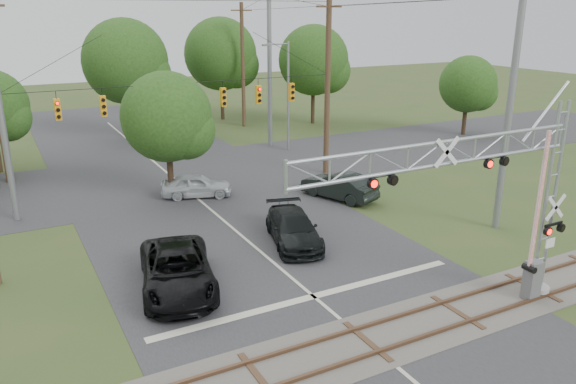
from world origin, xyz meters
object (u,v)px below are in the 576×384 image
traffic_signal_span (200,97)px  streetlight (286,91)px  crossing_gantry (488,192)px  car_dark (293,228)px  sedan_silver (196,185)px  pickup_black (177,270)px

traffic_signal_span → streetlight: traffic_signal_span is taller
crossing_gantry → car_dark: 10.04m
car_dark → sedan_silver: bearing=117.2°
sedan_silver → crossing_gantry: bearing=-146.3°
traffic_signal_span → car_dark: 10.78m
traffic_signal_span → streetlight: 11.56m
pickup_black → traffic_signal_span: bearing=78.0°
car_dark → streetlight: bearing=79.2°
traffic_signal_span → pickup_black: 13.52m
car_dark → sedan_silver: size_ratio=1.23×
crossing_gantry → car_dark: size_ratio=2.29×
crossing_gantry → car_dark: crossing_gantry is taller
traffic_signal_span → pickup_black: size_ratio=3.28×
crossing_gantry → pickup_black: 11.86m
traffic_signal_span → sedan_silver: traffic_signal_span is taller
crossing_gantry → traffic_signal_span: (-3.57, 18.36, 1.06)m
traffic_signal_span → streetlight: size_ratio=2.33×
pickup_black → car_dark: bearing=30.0°
pickup_black → streetlight: size_ratio=0.71×
traffic_signal_span → sedan_silver: size_ratio=4.73×
crossing_gantry → streetlight: 25.86m
car_dark → traffic_signal_span: bearing=111.8°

